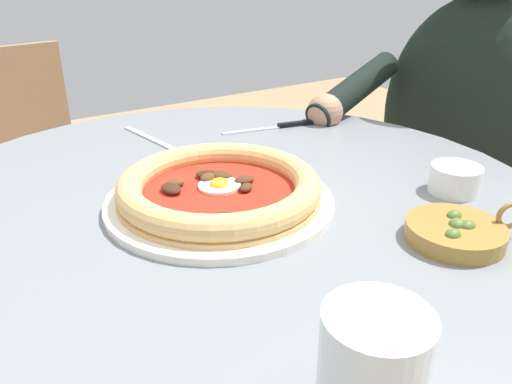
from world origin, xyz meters
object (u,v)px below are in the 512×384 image
water_glass (371,378)px  cafe_chair_diner (478,177)px  fork_utensil (150,138)px  ramekin_capers (455,178)px  olive_pan (456,232)px  steak_knife (287,125)px  cafe_chair_spare_near (24,171)px  diner_person (447,203)px  dining_table (226,307)px  pizza_on_plate (219,191)px

water_glass → cafe_chair_diner: bearing=-151.1°
fork_utensil → cafe_chair_diner: (-0.79, 0.15, -0.21)m
ramekin_capers → olive_pan: 0.14m
steak_knife → cafe_chair_spare_near: 0.82m
steak_knife → ramekin_capers: bearing=92.9°
water_glass → fork_utensil: size_ratio=0.53×
cafe_chair_spare_near → steak_knife: bearing=119.8°
olive_pan → diner_person: bearing=-144.7°
dining_table → diner_person: (-0.66, -0.11, -0.05)m
steak_knife → olive_pan: 0.45m
cafe_chair_spare_near → diner_person: bearing=135.7°
pizza_on_plate → dining_table: bearing=-127.3°
fork_utensil → diner_person: 0.71m
olive_pan → fork_utensil: size_ratio=0.77×
cafe_chair_spare_near → olive_pan: bearing=104.9°
dining_table → olive_pan: (-0.17, 0.24, 0.19)m
pizza_on_plate → olive_pan: 0.29m
diner_person → dining_table: bearing=9.2°
ramekin_capers → olive_pan: olive_pan is taller
water_glass → cafe_chair_spare_near: (0.04, -1.25, -0.28)m
water_glass → cafe_chair_diner: size_ratio=0.10×
diner_person → cafe_chair_diner: bearing=-171.7°
ramekin_capers → steak_knife: bearing=-87.1°
dining_table → cafe_chair_spare_near: size_ratio=1.11×
pizza_on_plate → diner_person: bearing=-169.5°
water_glass → diner_person: size_ratio=0.08×
pizza_on_plate → water_glass: bearing=77.3°
dining_table → diner_person: bearing=-170.8°
olive_pan → fork_utensil: (0.16, -0.52, -0.01)m
dining_table → fork_utensil: bearing=-92.0°
fork_utensil → cafe_chair_spare_near: cafe_chair_spare_near is taller
cafe_chair_diner → dining_table: bearing=9.0°
fork_utensil → diner_person: diner_person is taller
fork_utensil → diner_person: size_ratio=0.15×
steak_knife → olive_pan: bearing=78.6°
pizza_on_plate → fork_utensil: (-0.02, -0.29, -0.02)m
water_glass → steak_knife: size_ratio=0.46×
pizza_on_plate → water_glass: 0.36m
ramekin_capers → dining_table: bearing=-30.2°
olive_pan → diner_person: diner_person is taller
pizza_on_plate → ramekin_capers: (-0.29, 0.14, 0.00)m
dining_table → diner_person: size_ratio=0.79×
diner_person → cafe_chair_spare_near: (0.79, -0.77, -0.01)m
pizza_on_plate → water_glass: (0.08, 0.35, 0.02)m
ramekin_capers → olive_pan: size_ratio=0.53×
diner_person → cafe_chair_diner: size_ratio=1.28×
steak_knife → ramekin_capers: ramekin_capers is taller
dining_table → pizza_on_plate: size_ratio=3.06×
fork_utensil → cafe_chair_diner: size_ratio=0.19×
steak_knife → diner_person: bearing=166.9°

